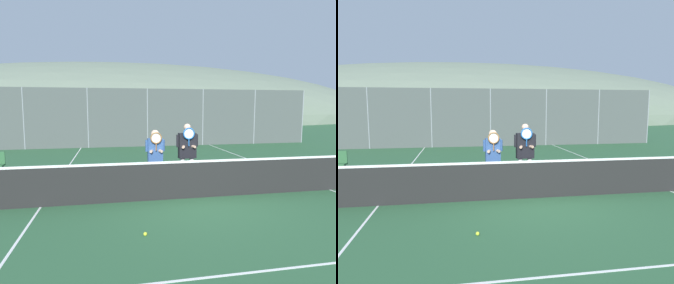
{
  "view_description": "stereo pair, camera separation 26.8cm",
  "coord_description": "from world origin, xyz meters",
  "views": [
    {
      "loc": [
        -2.22,
        -7.14,
        2.3
      ],
      "look_at": [
        -0.6,
        1.1,
        1.32
      ],
      "focal_mm": 32.0,
      "sensor_mm": 36.0,
      "label": 1
    },
    {
      "loc": [
        -1.95,
        -7.19,
        2.3
      ],
      "look_at": [
        -0.6,
        1.1,
        1.32
      ],
      "focal_mm": 32.0,
      "sensor_mm": 36.0,
      "label": 2
    }
  ],
  "objects": [
    {
      "name": "ground_plane",
      "position": [
        0.0,
        0.0,
        0.0
      ],
      "size": [
        120.0,
        120.0,
        0.0
      ],
      "primitive_type": "plane",
      "color": "#2D5B38"
    },
    {
      "name": "hill_distant",
      "position": [
        0.0,
        53.3,
        0.0
      ],
      "size": [
        105.24,
        58.47,
        20.46
      ],
      "color": "slate",
      "rests_on": "ground_plane"
    },
    {
      "name": "clubhouse_building",
      "position": [
        0.22,
        17.78,
        1.81
      ],
      "size": [
        16.15,
        5.5,
        3.58
      ],
      "color": "beige",
      "rests_on": "ground_plane"
    },
    {
      "name": "fence_back",
      "position": [
        0.0,
        10.36,
        1.69
      ],
      "size": [
        20.42,
        0.06,
        3.39
      ],
      "color": "gray",
      "rests_on": "ground_plane"
    },
    {
      "name": "tennis_net",
      "position": [
        0.0,
        0.0,
        0.5
      ],
      "size": [
        10.27,
        0.09,
        1.07
      ],
      "color": "gray",
      "rests_on": "ground_plane"
    },
    {
      "name": "court_line_left_sideline",
      "position": [
        -3.82,
        3.0,
        0.0
      ],
      "size": [
        0.05,
        16.0,
        0.01
      ],
      "primitive_type": "cube",
      "color": "white",
      "rests_on": "ground_plane"
    },
    {
      "name": "court_line_right_sideline",
      "position": [
        3.82,
        3.0,
        0.0
      ],
      "size": [
        0.05,
        16.0,
        0.01
      ],
      "primitive_type": "cube",
      "color": "white",
      "rests_on": "ground_plane"
    },
    {
      "name": "court_line_service_near",
      "position": [
        0.0,
        -3.5,
        0.0
      ],
      "size": [
        7.64,
        0.05,
        0.01
      ],
      "primitive_type": "cube",
      "color": "white",
      "rests_on": "ground_plane"
    },
    {
      "name": "player_leftmost",
      "position": [
        -0.99,
        0.91,
        1.01
      ],
      "size": [
        0.54,
        0.34,
        1.69
      ],
      "color": "black",
      "rests_on": "ground_plane"
    },
    {
      "name": "player_center_left",
      "position": [
        -0.09,
        0.87,
        1.09
      ],
      "size": [
        0.62,
        0.34,
        1.85
      ],
      "color": "white",
      "rests_on": "ground_plane"
    },
    {
      "name": "car_far_left",
      "position": [
        -6.68,
        12.52,
        0.88
      ],
      "size": [
        4.51,
        1.96,
        1.72
      ],
      "color": "maroon",
      "rests_on": "ground_plane"
    },
    {
      "name": "car_left_of_center",
      "position": [
        -1.28,
        12.29,
        0.86
      ],
      "size": [
        4.72,
        2.08,
        1.65
      ],
      "color": "navy",
      "rests_on": "ground_plane"
    },
    {
      "name": "car_center",
      "position": [
        4.16,
        12.25,
        0.88
      ],
      "size": [
        4.58,
        2.08,
        1.7
      ],
      "color": "#285638",
      "rests_on": "ground_plane"
    },
    {
      "name": "tennis_ball_on_court",
      "position": [
        -1.62,
        -2.01,
        0.03
      ],
      "size": [
        0.07,
        0.07,
        0.07
      ],
      "color": "#CCDB33",
      "rests_on": "ground_plane"
    }
  ]
}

